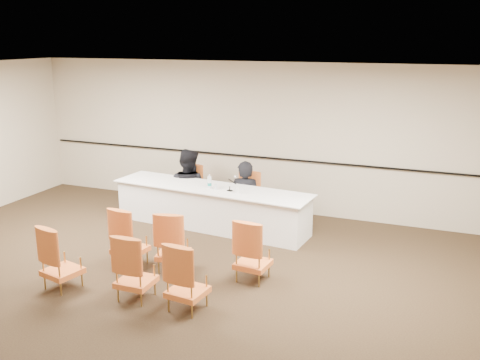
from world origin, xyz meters
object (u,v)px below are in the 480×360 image
water_bottle (209,181)px  aud_chair_back_right (187,276)px  panelist_main_chair (245,198)px  aud_chair_front_mid (173,240)px  drinking_glass (216,187)px  panelist_second (188,192)px  aud_chair_front_right (253,250)px  aud_chair_front_left (130,236)px  aud_chair_back_left (61,257)px  aud_chair_back_mid (135,266)px  microphone (230,184)px  coffee_cup (238,190)px  panelist_second_chair (188,189)px  panelist_main (245,204)px  panel_table (211,207)px

water_bottle → aud_chair_back_right: bearing=-70.4°
panelist_main_chair → aud_chair_front_mid: bearing=-89.6°
panelist_main_chair → drinking_glass: panelist_main_chair is taller
panelist_second → aud_chair_front_right: panelist_second is taller
aud_chair_front_left → aud_chair_back_left: 1.14m
panelist_second → aud_chair_back_mid: (1.07, -3.63, 0.07)m
panelist_second → microphone: 1.53m
coffee_cup → aud_chair_back_mid: bearing=-97.1°
water_bottle → coffee_cup: (0.61, -0.12, -0.06)m
panelist_second_chair → coffee_cup: size_ratio=7.29×
microphone → aud_chair_back_mid: size_ratio=0.29×
panelist_main → aud_chair_front_right: size_ratio=1.80×
panelist_second → coffee_cup: 1.69m
panelist_main → microphone: (-0.05, -0.64, 0.56)m
drinking_glass → water_bottle: bearing=164.2°
panel_table → aud_chair_front_left: aud_chair_front_left is taller
panelist_main → aud_chair_front_mid: bearing=76.0°
coffee_cup → aud_chair_front_left: bearing=-119.3°
panelist_second_chair → aud_chair_front_mid: (1.08, -2.61, 0.00)m
panel_table → coffee_cup: size_ratio=29.53×
panelist_second_chair → aud_chair_back_left: size_ratio=1.00×
panelist_main → drinking_glass: 0.85m
panel_table → panelist_second: bearing=146.6°
panelist_main → aud_chair_front_mid: panelist_main is taller
panelist_main → microphone: size_ratio=6.26×
panel_table → water_bottle: (-0.00, -0.05, 0.51)m
panelist_main → aud_chair_back_mid: bearing=77.2°
aud_chair_front_left → aud_chair_front_right: bearing=13.0°
aud_chair_front_right → aud_chair_back_left: (-2.41, -1.25, 0.00)m
panelist_second_chair → aud_chair_front_right: bearing=-41.7°
panelist_second_chair → aud_chair_front_left: same height
microphone → aud_chair_front_right: microphone is taller
aud_chair_front_left → aud_chair_front_right: (1.97, 0.20, 0.00)m
aud_chair_front_mid → aud_chair_front_right: bearing=-7.6°
panelist_main → drinking_glass: panelist_main is taller
aud_chair_front_mid → panelist_main_chair: bearing=72.5°
panel_table → panelist_second: size_ratio=2.14×
panel_table → aud_chair_front_mid: (0.27, -1.96, 0.09)m
panelist_main → water_bottle: size_ratio=6.76×
panelist_second → aud_chair_back_right: size_ratio=1.89×
panelist_main → aud_chair_front_left: 2.74m
aud_chair_back_right → panel_table: bearing=115.3°
panelist_second → microphone: size_ratio=6.59×
drinking_glass → aud_chair_back_mid: aud_chair_back_mid is taller
panelist_main → aud_chair_front_left: (-0.92, -2.57, 0.13)m
panelist_second → drinking_glass: bearing=148.0°
panelist_second → aud_chair_back_left: size_ratio=1.89×
drinking_glass → aud_chair_front_left: bearing=-106.9°
panelist_second_chair → aud_chair_front_left: (0.36, -2.69, 0.00)m
panelist_main → panelist_second_chair: (-1.28, 0.12, 0.13)m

